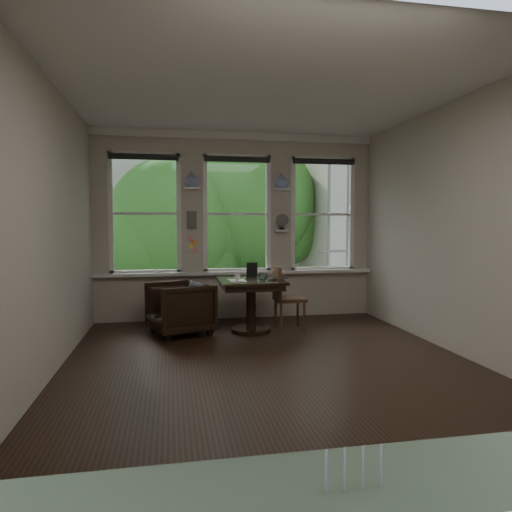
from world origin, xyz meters
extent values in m
plane|color=black|center=(0.00, 0.00, 0.00)|extent=(4.50, 4.50, 0.00)
plane|color=silver|center=(0.00, 0.00, 3.00)|extent=(4.50, 4.50, 0.00)
plane|color=#BEB3A2|center=(0.00, 2.25, 1.50)|extent=(4.50, 0.00, 4.50)
plane|color=#BEB3A2|center=(0.00, -2.25, 1.50)|extent=(4.50, 0.00, 4.50)
plane|color=#BEB3A2|center=(-2.25, 0.00, 1.50)|extent=(0.00, 4.50, 4.50)
plane|color=#BEB3A2|center=(2.25, 0.00, 1.50)|extent=(0.00, 4.50, 4.50)
cube|color=white|center=(-0.72, 2.15, 2.10)|extent=(0.26, 0.16, 0.03)
cube|color=white|center=(0.72, 2.15, 2.10)|extent=(0.26, 0.16, 0.03)
cube|color=#59544F|center=(-0.72, 2.18, 1.60)|extent=(0.14, 0.06, 0.28)
imported|color=white|center=(-0.72, 2.15, 2.24)|extent=(0.24, 0.24, 0.25)
imported|color=white|center=(0.72, 2.15, 2.24)|extent=(0.24, 0.24, 0.25)
imported|color=black|center=(-0.95, 1.25, 0.37)|extent=(1.02, 1.01, 0.73)
cube|color=maroon|center=(-0.95, 1.25, 0.45)|extent=(0.45, 0.45, 0.06)
imported|color=black|center=(0.41, 1.06, 0.76)|extent=(0.30, 0.20, 0.02)
imported|color=white|center=(-0.16, 1.12, 0.79)|extent=(0.10, 0.10, 0.08)
imported|color=white|center=(0.20, 1.08, 0.80)|extent=(0.16, 0.16, 0.10)
cube|color=black|center=(0.11, 1.47, 0.86)|extent=(0.18, 0.12, 0.22)
cube|color=silver|center=(-0.16, 1.15, 0.75)|extent=(0.23, 0.31, 0.00)
camera|label=1|loc=(-1.06, -5.13, 1.54)|focal=32.00mm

